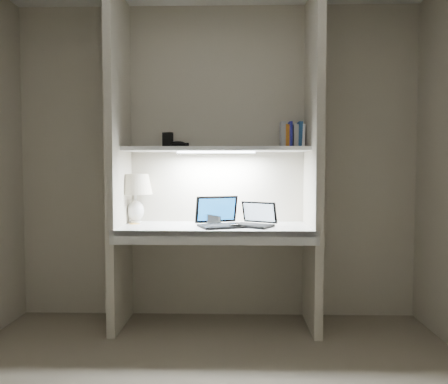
{
  "coord_description": "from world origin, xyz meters",
  "views": [
    {
      "loc": [
        0.15,
        -2.04,
        1.2
      ],
      "look_at": [
        0.07,
        1.05,
        1.03
      ],
      "focal_mm": 35.0,
      "sensor_mm": 36.0,
      "label": 1
    }
  ],
  "objects_px": {
    "speaker": "(213,215)",
    "book_row": "(292,136)",
    "table_lamp": "(135,190)",
    "laptop_netbook": "(255,221)",
    "laptop_main": "(220,219)"
  },
  "relations": [
    {
      "from": "laptop_netbook",
      "to": "speaker",
      "type": "height_order",
      "value": "laptop_netbook"
    },
    {
      "from": "speaker",
      "to": "table_lamp",
      "type": "bearing_deg",
      "value": 149.58
    },
    {
      "from": "laptop_main",
      "to": "speaker",
      "type": "xyz_separation_m",
      "value": [
        -0.06,
        0.11,
        0.02
      ]
    },
    {
      "from": "table_lamp",
      "to": "laptop_netbook",
      "type": "bearing_deg",
      "value": -9.85
    },
    {
      "from": "table_lamp",
      "to": "laptop_netbook",
      "type": "height_order",
      "value": "table_lamp"
    },
    {
      "from": "laptop_netbook",
      "to": "book_row",
      "type": "relative_size",
      "value": 1.8
    },
    {
      "from": "book_row",
      "to": "table_lamp",
      "type": "bearing_deg",
      "value": -178.13
    },
    {
      "from": "table_lamp",
      "to": "speaker",
      "type": "xyz_separation_m",
      "value": [
        0.62,
        -0.06,
        -0.19
      ]
    },
    {
      "from": "table_lamp",
      "to": "laptop_main",
      "type": "relative_size",
      "value": 0.95
    },
    {
      "from": "table_lamp",
      "to": "speaker",
      "type": "bearing_deg",
      "value": -6.02
    },
    {
      "from": "laptop_netbook",
      "to": "speaker",
      "type": "distance_m",
      "value": 0.33
    },
    {
      "from": "laptop_main",
      "to": "laptop_netbook",
      "type": "bearing_deg",
      "value": -18.55
    },
    {
      "from": "laptop_main",
      "to": "book_row",
      "type": "xyz_separation_m",
      "value": [
        0.56,
        0.22,
        0.64
      ]
    },
    {
      "from": "table_lamp",
      "to": "laptop_main",
      "type": "height_order",
      "value": "table_lamp"
    },
    {
      "from": "speaker",
      "to": "book_row",
      "type": "bearing_deg",
      "value": -14.73
    }
  ]
}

